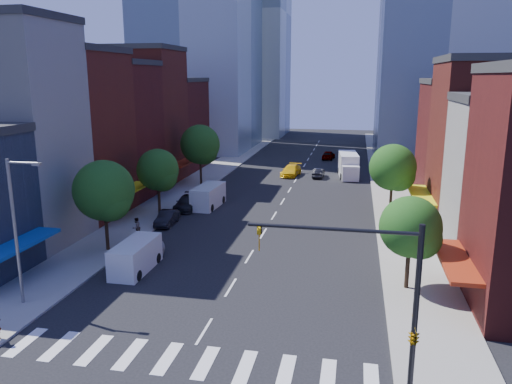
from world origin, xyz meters
TOP-DOWN VIEW (x-y plane):
  - ground at (0.00, 0.00)m, footprint 220.00×220.00m
  - sidewalk_left at (-12.50, 40.00)m, footprint 5.00×120.00m
  - sidewalk_right at (12.50, 40.00)m, footprint 5.00×120.00m
  - crosswalk at (0.00, -3.00)m, footprint 19.00×3.00m
  - bldg_left_1 at (-21.00, 12.00)m, footprint 12.00×8.00m
  - bldg_left_2 at (-21.00, 20.50)m, footprint 12.00×9.00m
  - bldg_left_3 at (-21.00, 29.00)m, footprint 12.00×8.00m
  - bldg_left_4 at (-21.00, 37.50)m, footprint 12.00×9.00m
  - bldg_left_5 at (-21.00, 47.00)m, footprint 12.00×10.00m
  - bldg_right_2 at (21.00, 24.00)m, footprint 12.00×10.00m
  - bldg_right_3 at (21.00, 34.00)m, footprint 12.00×10.00m
  - tower_far_w at (-18.00, 95.00)m, footprint 18.00×18.00m
  - traffic_signal at (9.94, -4.50)m, footprint 7.24×2.24m
  - streetlight at (-11.81, 1.00)m, footprint 2.25×0.25m
  - tree_left_near at (-11.35, 10.92)m, footprint 4.80×4.80m
  - tree_left_mid at (-11.35, 21.92)m, footprint 4.20×4.20m
  - tree_left_far at (-11.35, 35.92)m, footprint 5.00×5.00m
  - tree_right_near at (11.65, 7.92)m, footprint 4.00×4.00m
  - tree_right_far at (11.65, 25.92)m, footprint 4.60×4.60m
  - parked_car_front at (-7.50, 9.35)m, footprint 1.78×4.27m
  - parked_car_second at (-9.50, 18.94)m, footprint 1.62×4.12m
  - parked_car_third at (-9.24, 27.70)m, footprint 2.43×4.79m
  - parked_car_rear at (-9.50, 24.68)m, footprint 2.29×5.05m
  - cargo_van_near at (-7.50, 7.47)m, footprint 2.10×5.12m
  - cargo_van_far at (-7.57, 26.01)m, footprint 2.53×5.63m
  - taxi at (-1.00, 45.01)m, footprint 2.79×5.47m
  - traffic_car_oncoming at (2.90, 44.64)m, footprint 1.51×3.95m
  - traffic_car_far at (3.39, 60.72)m, footprint 2.25×4.47m
  - box_truck at (6.95, 46.13)m, footprint 3.16×8.22m
  - pedestrian_far at (-10.53, 14.39)m, footprint 0.92×1.03m

SIDE VIEW (x-z plane):
  - ground at x=0.00m, z-range 0.00..0.00m
  - crosswalk at x=0.00m, z-range 0.00..0.01m
  - sidewalk_left at x=-12.50m, z-range 0.00..0.15m
  - sidewalk_right at x=12.50m, z-range 0.00..0.15m
  - traffic_car_oncoming at x=2.90m, z-range 0.00..1.28m
  - parked_car_third at x=-9.24m, z-range 0.00..1.30m
  - parked_car_second at x=-9.50m, z-range 0.00..1.33m
  - parked_car_rear at x=-9.50m, z-range 0.00..1.43m
  - parked_car_front at x=-7.50m, z-range 0.00..1.44m
  - traffic_car_far at x=3.39m, z-range 0.00..1.46m
  - taxi at x=-1.00m, z-range 0.00..1.52m
  - pedestrian_far at x=-10.53m, z-range 0.15..1.89m
  - cargo_van_near at x=-7.50m, z-range -0.01..2.17m
  - cargo_van_far at x=-7.57m, z-range -0.01..2.34m
  - box_truck at x=6.95m, z-range -0.09..3.14m
  - traffic_signal at x=9.94m, z-range 0.16..8.16m
  - tree_right_near at x=11.65m, z-range 1.09..7.29m
  - tree_left_mid at x=-11.35m, z-range 1.20..7.85m
  - tree_right_far at x=11.65m, z-range 1.26..8.46m
  - tree_left_near at x=-11.35m, z-range 1.22..8.52m
  - tree_left_far at x=-11.35m, z-range 1.33..9.08m
  - streetlight at x=-11.81m, z-range 0.78..9.78m
  - bldg_left_5 at x=-21.00m, z-range 0.00..13.00m
  - bldg_right_3 at x=21.00m, z-range 0.00..13.00m
  - bldg_left_3 at x=-21.00m, z-range 0.00..15.00m
  - bldg_right_2 at x=21.00m, z-range 0.00..15.00m
  - bldg_left_2 at x=-21.00m, z-range 0.00..16.00m
  - bldg_left_4 at x=-21.00m, z-range 0.00..17.00m
  - bldg_left_1 at x=-21.00m, z-range 0.00..18.00m
  - tower_far_w at x=-18.00m, z-range 0.00..56.00m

